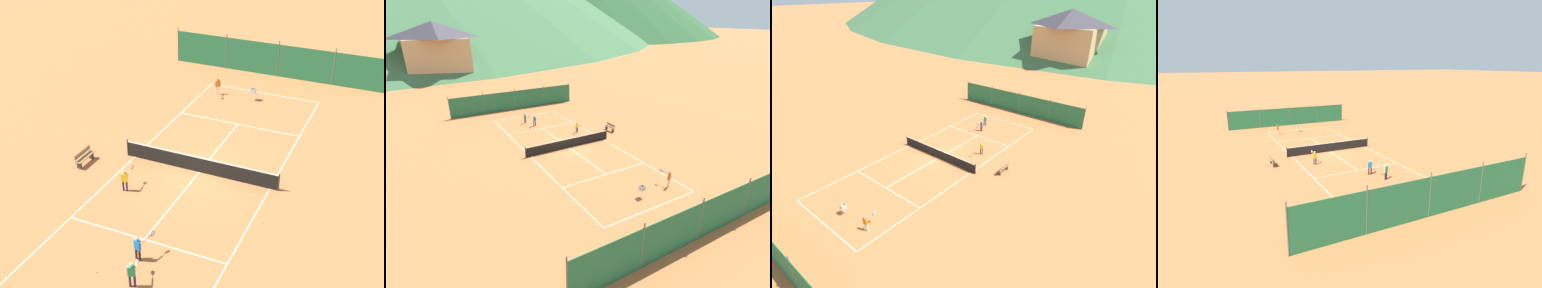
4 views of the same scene
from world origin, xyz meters
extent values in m
plane|color=#BC6638|center=(0.00, 0.00, 0.00)|extent=(600.00, 600.00, 0.00)
cube|color=white|center=(0.00, 11.90, 0.00)|extent=(8.25, 0.05, 0.01)
cube|color=white|center=(0.00, -11.90, 0.00)|extent=(8.25, 0.05, 0.01)
cube|color=white|center=(-4.10, 0.00, 0.00)|extent=(0.05, 23.85, 0.01)
cube|color=white|center=(4.10, 0.00, 0.00)|extent=(0.05, 23.85, 0.01)
cube|color=white|center=(0.00, 6.40, 0.00)|extent=(8.20, 0.05, 0.01)
cube|color=white|center=(0.00, -6.40, 0.00)|extent=(8.20, 0.05, 0.01)
cube|color=white|center=(0.00, 0.00, 0.00)|extent=(0.05, 12.80, 0.01)
cylinder|color=#2D2D2D|center=(-4.55, 0.00, 0.53)|extent=(0.08, 0.08, 1.06)
cylinder|color=#2D2D2D|center=(4.55, 0.00, 0.53)|extent=(0.08, 0.08, 1.06)
cube|color=black|center=(0.00, 0.00, 0.46)|extent=(9.10, 0.02, 0.91)
cube|color=white|center=(0.00, 0.00, 0.93)|extent=(9.10, 0.04, 0.06)
cube|color=#236B42|center=(0.00, 15.50, 1.30)|extent=(17.20, 0.04, 2.60)
cylinder|color=#59595E|center=(-8.60, 15.50, 1.45)|extent=(0.08, 0.08, 2.90)
cylinder|color=#59595E|center=(-4.30, 15.50, 1.45)|extent=(0.08, 0.08, 2.90)
cylinder|color=#59595E|center=(0.00, 15.50, 1.45)|extent=(0.08, 0.08, 2.90)
cylinder|color=#59595E|center=(4.30, 15.50, 1.45)|extent=(0.08, 0.08, 2.90)
cylinder|color=#59595E|center=(8.60, 15.50, 1.45)|extent=(0.08, 0.08, 2.90)
cube|color=#236B42|center=(0.00, -15.50, 1.30)|extent=(17.20, 0.04, 2.60)
cylinder|color=#59595E|center=(-8.60, -15.50, 1.45)|extent=(0.08, 0.08, 2.90)
cylinder|color=#59595E|center=(-4.30, -15.50, 1.45)|extent=(0.08, 0.08, 2.90)
cylinder|color=#59595E|center=(0.00, -15.50, 1.45)|extent=(0.08, 0.08, 2.90)
cylinder|color=#59595E|center=(4.30, -15.50, 1.45)|extent=(0.08, 0.08, 2.90)
cylinder|color=white|center=(2.93, -10.39, 0.30)|extent=(0.11, 0.11, 0.60)
cylinder|color=white|center=(3.11, -10.33, 0.30)|extent=(0.11, 0.11, 0.60)
cube|color=orange|center=(3.02, -10.36, 0.83)|extent=(0.33, 0.25, 0.46)
sphere|color=#A37556|center=(3.02, -10.36, 1.19)|extent=(0.18, 0.18, 0.18)
cylinder|color=#A37556|center=(2.84, -10.41, 0.83)|extent=(0.07, 0.07, 0.46)
cylinder|color=#A37556|center=(3.12, -10.08, 1.02)|extent=(0.21, 0.46, 0.07)
cylinder|color=black|center=(3.02, -9.76, 1.02)|extent=(0.09, 0.21, 0.03)
torus|color=#1E4CB2|center=(2.94, -9.52, 1.02)|extent=(0.11, 0.28, 0.28)
cylinder|color=silver|center=(2.94, -9.52, 1.02)|extent=(0.08, 0.24, 0.25)
cylinder|color=black|center=(-0.32, 7.70, 0.30)|extent=(0.11, 0.11, 0.61)
cylinder|color=black|center=(-0.51, 7.75, 0.30)|extent=(0.11, 0.11, 0.61)
cube|color=blue|center=(-0.42, 7.72, 0.84)|extent=(0.32, 0.23, 0.47)
sphere|color=tan|center=(-0.42, 7.72, 1.20)|extent=(0.19, 0.19, 0.19)
cylinder|color=tan|center=(-0.23, 7.68, 0.84)|extent=(0.07, 0.07, 0.47)
cylinder|color=tan|center=(-0.65, 7.54, 1.03)|extent=(0.17, 0.47, 0.07)
cylinder|color=black|center=(-0.73, 7.20, 1.03)|extent=(0.08, 0.22, 0.03)
torus|color=#1E4CB2|center=(-0.78, 6.96, 1.03)|extent=(0.09, 0.28, 0.28)
cylinder|color=silver|center=(-0.78, 6.96, 1.03)|extent=(0.06, 0.24, 0.25)
cylinder|color=#23284C|center=(-0.91, 9.29, 0.30)|extent=(0.11, 0.11, 0.61)
cylinder|color=#23284C|center=(-1.09, 9.20, 0.30)|extent=(0.11, 0.11, 0.61)
cube|color=#239E5B|center=(-1.00, 9.24, 0.84)|extent=(0.34, 0.28, 0.47)
sphere|color=beige|center=(-1.00, 9.24, 1.20)|extent=(0.19, 0.19, 0.19)
cylinder|color=beige|center=(-0.83, 9.33, 0.84)|extent=(0.07, 0.07, 0.47)
cylinder|color=beige|center=(-1.06, 8.95, 1.03)|extent=(0.26, 0.45, 0.07)
cylinder|color=black|center=(-0.92, 8.64, 1.03)|extent=(0.12, 0.21, 0.03)
torus|color=black|center=(-0.81, 8.42, 1.03)|extent=(0.14, 0.26, 0.28)
cylinder|color=silver|center=(-0.81, 8.42, 1.03)|extent=(0.11, 0.23, 0.25)
cylinder|color=#23284C|center=(2.93, 3.29, 0.30)|extent=(0.11, 0.11, 0.60)
cylinder|color=#23284C|center=(2.74, 3.26, 0.30)|extent=(0.11, 0.11, 0.60)
cube|color=yellow|center=(2.83, 3.28, 0.83)|extent=(0.32, 0.21, 0.46)
sphere|color=tan|center=(2.83, 3.28, 1.19)|extent=(0.18, 0.18, 0.18)
cylinder|color=tan|center=(3.01, 3.31, 0.83)|extent=(0.07, 0.07, 0.46)
cylinder|color=tan|center=(2.69, 3.02, 1.02)|extent=(0.15, 0.47, 0.07)
cylinder|color=black|center=(2.75, 2.68, 1.02)|extent=(0.07, 0.21, 0.03)
torus|color=red|center=(2.80, 2.44, 1.02)|extent=(0.07, 0.28, 0.28)
cylinder|color=silver|center=(2.80, 2.44, 1.02)|extent=(0.05, 0.25, 0.25)
sphere|color=#CCE033|center=(-3.02, 10.57, 0.03)|extent=(0.07, 0.07, 0.07)
sphere|color=#CCE033|center=(-3.97, 10.37, 0.03)|extent=(0.07, 0.07, 0.07)
sphere|color=#CCE033|center=(0.84, 9.14, 0.03)|extent=(0.07, 0.07, 0.07)
sphere|color=#CCE033|center=(-3.63, 1.05, 0.03)|extent=(0.07, 0.07, 0.07)
sphere|color=#CCE033|center=(-4.58, 2.97, 0.03)|extent=(0.07, 0.07, 0.07)
cylinder|color=#B7B7BC|center=(0.12, -10.57, 0.28)|extent=(0.02, 0.02, 0.55)
cylinder|color=#B7B7BC|center=(0.46, -10.57, 0.28)|extent=(0.02, 0.02, 0.55)
cylinder|color=#B7B7BC|center=(0.12, -10.23, 0.28)|extent=(0.02, 0.02, 0.55)
cylinder|color=#B7B7BC|center=(0.46, -10.23, 0.28)|extent=(0.02, 0.02, 0.55)
cube|color=#B7B7BC|center=(0.29, -10.40, 0.56)|extent=(0.34, 0.34, 0.02)
cube|color=#B7B7BC|center=(0.29, -10.57, 0.72)|extent=(0.34, 0.02, 0.34)
cube|color=#B7B7BC|center=(0.29, -10.23, 0.72)|extent=(0.34, 0.02, 0.34)
cube|color=#B7B7BC|center=(0.12, -10.40, 0.72)|extent=(0.02, 0.34, 0.34)
cube|color=#B7B7BC|center=(0.46, -10.40, 0.72)|extent=(0.02, 0.34, 0.34)
sphere|color=#CCE033|center=(0.36, -10.26, 0.60)|extent=(0.07, 0.07, 0.07)
sphere|color=#CCE033|center=(0.27, -10.44, 0.60)|extent=(0.07, 0.07, 0.07)
sphere|color=#CCE033|center=(0.37, -10.42, 0.60)|extent=(0.07, 0.07, 0.07)
sphere|color=#CCE033|center=(0.23, -10.50, 0.60)|extent=(0.07, 0.07, 0.07)
sphere|color=#CCE033|center=(0.25, -10.27, 0.60)|extent=(0.07, 0.07, 0.07)
sphere|color=#CCE033|center=(0.19, -10.42, 0.60)|extent=(0.07, 0.07, 0.07)
sphere|color=#CCE033|center=(0.17, -10.45, 0.66)|extent=(0.07, 0.07, 0.07)
sphere|color=#CCE033|center=(0.24, -10.44, 0.66)|extent=(0.07, 0.07, 0.07)
sphere|color=#CCE033|center=(0.32, -10.31, 0.66)|extent=(0.07, 0.07, 0.07)
sphere|color=#CCE033|center=(0.42, -10.27, 0.66)|extent=(0.07, 0.07, 0.07)
sphere|color=#CCE033|center=(0.24, -10.41, 0.66)|extent=(0.07, 0.07, 0.07)
sphere|color=#CCE033|center=(0.39, -10.50, 0.66)|extent=(0.07, 0.07, 0.07)
sphere|color=#CCE033|center=(0.17, -10.29, 0.71)|extent=(0.07, 0.07, 0.07)
sphere|color=#CCE033|center=(0.17, -10.27, 0.71)|extent=(0.07, 0.07, 0.07)
sphere|color=#CCE033|center=(0.41, -10.49, 0.71)|extent=(0.07, 0.07, 0.07)
sphere|color=#CCE033|center=(0.19, -10.32, 0.71)|extent=(0.07, 0.07, 0.07)
cube|color=olive|center=(6.30, 1.81, 0.44)|extent=(0.36, 1.50, 0.05)
cube|color=olive|center=(6.46, 1.81, 0.70)|extent=(0.04, 1.50, 0.28)
cube|color=#333338|center=(6.30, 1.21, 0.22)|extent=(0.32, 0.06, 0.44)
cube|color=#333338|center=(6.30, 2.41, 0.22)|extent=(0.32, 0.06, 0.44)
cube|color=tan|center=(-5.86, 45.37, 4.00)|extent=(12.00, 9.00, 8.00)
pyramid|color=#38333D|center=(-5.86, 45.37, 9.60)|extent=(13.00, 10.00, 3.20)
camera|label=1|loc=(-9.91, 23.22, 15.97)|focal=50.00mm
camera|label=2|loc=(-13.02, -23.98, 12.05)|focal=28.00mm
camera|label=3|loc=(18.00, -18.18, 14.93)|focal=28.00mm
camera|label=4|loc=(11.53, 28.02, 9.02)|focal=28.00mm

